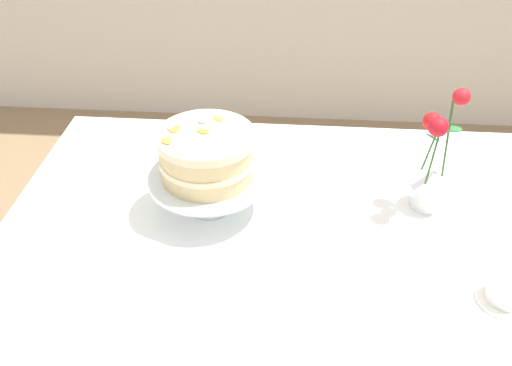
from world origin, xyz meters
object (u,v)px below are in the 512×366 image
Objects in this scene: cake_stand at (209,181)px; flower_vase at (432,171)px; layer_cake at (207,155)px; teacup at (508,292)px; dining_table at (287,266)px.

flower_vase is at bearing 5.24° from cake_stand.
cake_stand is 0.54m from flower_vase.
flower_vase reaches higher than layer_cake.
teacup is at bearing -21.49° from layer_cake.
dining_table is 0.28m from cake_stand.
teacup is (0.65, -0.26, -0.06)m from cake_stand.
cake_stand is at bearing -15.60° from layer_cake.
dining_table is 0.42m from flower_vase.
teacup is at bearing -69.99° from flower_vase.
flower_vase is (0.54, 0.05, 0.02)m from cake_stand.
layer_cake is 1.89× the size of teacup.
cake_stand reaches higher than teacup.
cake_stand is at bearing -174.76° from flower_vase.
flower_vase is 2.69× the size of teacup.
cake_stand is 0.08m from layer_cake.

